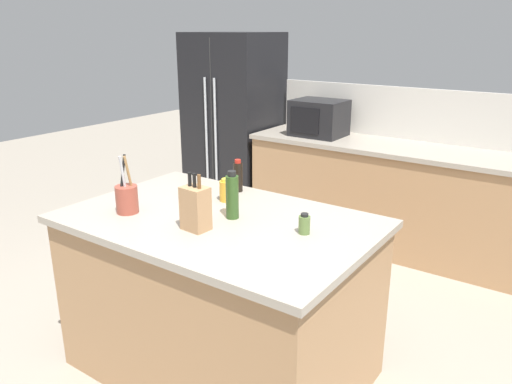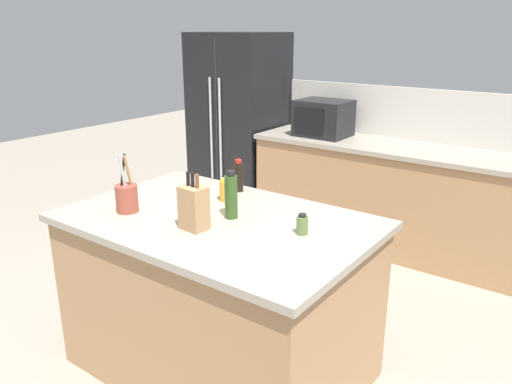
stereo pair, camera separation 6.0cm
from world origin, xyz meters
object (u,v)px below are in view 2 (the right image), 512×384
soy_sauce_bottle (239,176)px  spice_jar_oregano (302,225)px  utensil_crock (127,197)px  refrigerator (239,124)px  knife_block (194,207)px  microwave (323,118)px  olive_oil_bottle (231,196)px  honey_jar (226,190)px

soy_sauce_bottle → spice_jar_oregano: size_ratio=1.93×
utensil_crock → refrigerator: bearing=115.2°
knife_block → utensil_crock: bearing=-171.7°
knife_block → spice_jar_oregano: size_ratio=2.79×
soy_sauce_bottle → spice_jar_oregano: 0.75m
refrigerator → utensil_crock: size_ratio=5.80×
soy_sauce_bottle → microwave: bearing=102.6°
utensil_crock → olive_oil_bottle: size_ratio=1.24×
olive_oil_bottle → utensil_crock: bearing=-153.1°
utensil_crock → soy_sauce_bottle: 0.70m
microwave → olive_oil_bottle: microwave is taller
refrigerator → soy_sauce_bottle: 2.32m
microwave → utensil_crock: 2.42m
microwave → refrigerator: bearing=177.2°
microwave → olive_oil_bottle: size_ratio=1.82×
microwave → olive_oil_bottle: 2.25m
honey_jar → spice_jar_oregano: 0.63m
honey_jar → spice_jar_oregano: (0.61, -0.17, -0.01)m
utensil_crock → soy_sauce_bottle: bearing=67.3°
spice_jar_oregano → knife_block: bearing=-150.7°
microwave → spice_jar_oregano: bearing=-63.4°
knife_block → honey_jar: (-0.15, 0.43, -0.05)m
refrigerator → microwave: 1.05m
honey_jar → olive_oil_bottle: bearing=-45.1°
honey_jar → utensil_crock: bearing=-124.8°
knife_block → olive_oil_bottle: 0.24m
microwave → soy_sauce_bottle: 1.82m
knife_block → honey_jar: bearing=113.1°
refrigerator → knife_block: size_ratio=6.41×
honey_jar → olive_oil_bottle: size_ratio=0.52×
utensil_crock → honey_jar: 0.56m
microwave → honey_jar: microwave is taller
olive_oil_bottle → microwave: bearing=106.6°
spice_jar_oregano → olive_oil_bottle: size_ratio=0.40×
refrigerator → olive_oil_bottle: 2.77m
microwave → olive_oil_bottle: (0.64, -2.15, -0.04)m
microwave → knife_block: size_ratio=1.61×
microwave → soy_sauce_bottle: size_ratio=2.33×
refrigerator → soy_sauce_bottle: refrigerator is taller
utensil_crock → spice_jar_oregano: utensil_crock is taller
microwave → honey_jar: bearing=-77.1°
refrigerator → olive_oil_bottle: bearing=-52.7°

